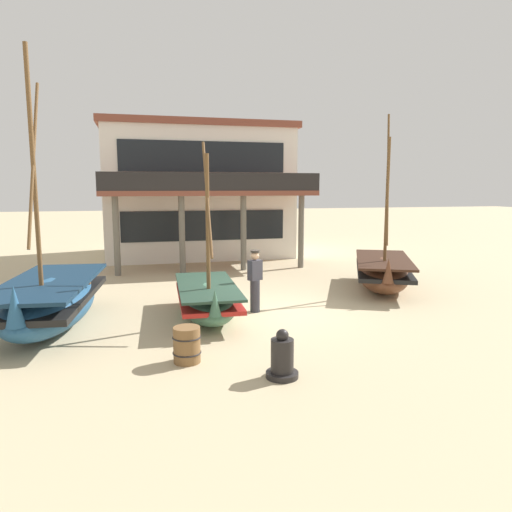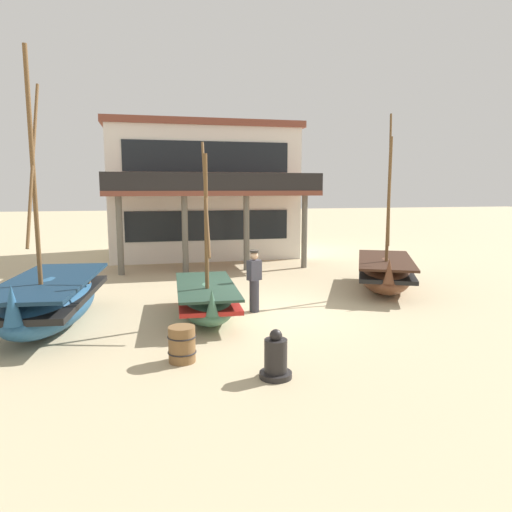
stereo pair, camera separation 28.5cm
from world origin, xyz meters
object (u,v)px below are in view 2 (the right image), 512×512
Objects in this scene: fishing_boat_centre_large at (50,300)px; fisherman_by_hull at (254,282)px; harbor_building_main at (201,191)px; fishing_boat_far_right at (385,272)px; wooden_barrel at (182,344)px; fishing_boat_near_left at (206,299)px; capstan_winch at (276,359)px.

fisherman_by_hull is (5.11, 0.17, 0.18)m from fishing_boat_centre_large.
harbor_building_main is (5.02, 11.80, 2.53)m from fishing_boat_centre_large.
fishing_boat_far_right is 8.61m from wooden_barrel.
fisherman_by_hull is (1.33, 0.20, 0.35)m from fishing_boat_near_left.
harbor_building_main is (1.25, 11.82, 2.69)m from fishing_boat_near_left.
fishing_boat_near_left is at bearing -171.43° from fisherman_by_hull.
fishing_boat_near_left reaches higher than fisherman_by_hull.
fishing_boat_centre_large is at bearing -178.05° from fisherman_by_hull.
capstan_winch is at bearing -80.40° from fishing_boat_near_left.
wooden_barrel is at bearing -105.42° from fishing_boat_near_left.
fishing_boat_near_left is 3.78m from fishing_boat_centre_large.
fisherman_by_hull is at bearing 82.01° from capstan_winch.
capstan_winch is at bearing -36.35° from wooden_barrel.
fishing_boat_centre_large is at bearing 133.44° from wooden_barrel.
fishing_boat_far_right is 8.09× the size of wooden_barrel.
harbor_building_main is (-0.09, 11.62, 2.35)m from fisherman_by_hull.
fisherman_by_hull is at bearing -160.02° from fishing_boat_far_right.
harbor_building_main reaches higher than wooden_barrel.
fishing_boat_far_right reaches higher than fishing_boat_near_left.
fisherman_by_hull is (-4.82, -1.75, 0.25)m from fishing_boat_far_right.
fishing_boat_near_left is at bearing -96.02° from harbor_building_main.
fishing_boat_centre_large reaches higher than harbor_building_main.
fishing_boat_far_right is at bearing 48.61° from capstan_winch.
harbor_building_main is at bearing 88.09° from capstan_winch.
capstan_winch reaches higher than wooden_barrel.
fishing_boat_centre_large is at bearing 179.59° from fishing_boat_near_left.
fishing_boat_centre_large reaches higher than capstan_winch.
fishing_boat_far_right is 3.36× the size of fisherman_by_hull.
fishing_boat_far_right is at bearing -63.60° from harbor_building_main.
capstan_winch is at bearing -97.99° from fisherman_by_hull.
fisherman_by_hull is 4.49m from capstan_winch.
fishing_boat_near_left is at bearing 74.58° from wooden_barrel.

